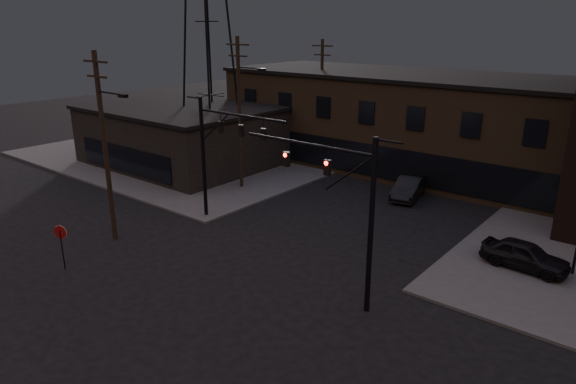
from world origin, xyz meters
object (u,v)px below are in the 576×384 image
object	(u,v)px
car_crossing	(409,188)
stop_sign	(61,237)
traffic_signal_far	(216,146)
parked_car_lot_a	(525,255)
traffic_signal_near	(349,202)

from	to	relation	value
car_crossing	stop_sign	bearing A→B (deg)	-122.61
traffic_signal_far	stop_sign	size ratio (longest dim) A/B	3.23
stop_sign	parked_car_lot_a	xyz separation A→B (m)	(18.85, 15.06, -0.95)
traffic_signal_near	parked_car_lot_a	bearing A→B (deg)	57.35
car_crossing	traffic_signal_near	bearing A→B (deg)	-84.68
traffic_signal_far	car_crossing	bearing A→B (deg)	58.42
traffic_signal_near	stop_sign	distance (m)	15.17
car_crossing	traffic_signal_far	bearing A→B (deg)	-132.60
traffic_signal_far	car_crossing	xyz separation A→B (m)	(7.48, 12.17, -4.23)
traffic_signal_far	parked_car_lot_a	size ratio (longest dim) A/B	1.83
parked_car_lot_a	stop_sign	bearing A→B (deg)	132.26
stop_sign	traffic_signal_far	bearing A→B (deg)	82.68
traffic_signal_far	traffic_signal_near	bearing A→B (deg)	-16.17
parked_car_lot_a	car_crossing	size ratio (longest dim) A/B	0.92
stop_sign	car_crossing	bearing A→B (deg)	68.42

